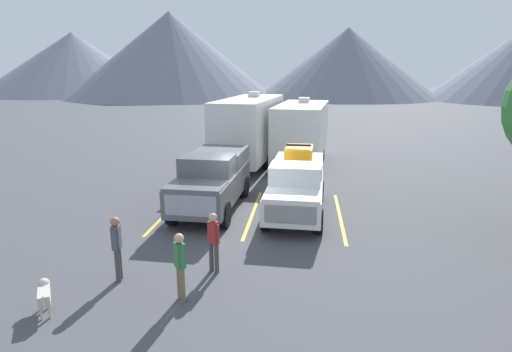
{
  "coord_description": "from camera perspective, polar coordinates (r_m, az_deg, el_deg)",
  "views": [
    {
      "loc": [
        1.9,
        -14.75,
        5.3
      ],
      "look_at": [
        0.0,
        1.37,
        1.2
      ],
      "focal_mm": 29.78,
      "sensor_mm": 36.0,
      "label": 1
    }
  ],
  "objects": [
    {
      "name": "person_b",
      "position": [
        10.14,
        -10.17,
        -11.36
      ],
      "size": [
        0.31,
        0.31,
        1.68
      ],
      "color": "#726047",
      "rests_on": "ground"
    },
    {
      "name": "lot_stripe_b",
      "position": [
        16.13,
        -0.42,
        -4.99
      ],
      "size": [
        0.12,
        5.5,
        0.01
      ],
      "primitive_type": "cube",
      "color": "gold",
      "rests_on": "ground"
    },
    {
      "name": "mountain_ridge",
      "position": [
        84.34,
        -0.35,
        15.36
      ],
      "size": [
        126.46,
        46.99,
        15.82
      ],
      "color": "slate",
      "rests_on": "ground"
    },
    {
      "name": "camper_trailer_b",
      "position": [
        24.45,
        6.12,
        6.21
      ],
      "size": [
        3.22,
        7.96,
        3.69
      ],
      "color": "white",
      "rests_on": "ground"
    },
    {
      "name": "pickup_truck_b",
      "position": [
        16.04,
        5.46,
        -0.98
      ],
      "size": [
        2.23,
        5.45,
        2.49
      ],
      "color": "white",
      "rests_on": "ground"
    },
    {
      "name": "person_c",
      "position": [
        11.42,
        -18.19,
        -8.72
      ],
      "size": [
        0.24,
        0.38,
        1.73
      ],
      "color": "#3F3F42",
      "rests_on": "ground"
    },
    {
      "name": "camper_trailer_a",
      "position": [
        24.04,
        -0.87,
        6.56
      ],
      "size": [
        3.32,
        9.19,
        4.03
      ],
      "color": "white",
      "rests_on": "ground"
    },
    {
      "name": "pickup_truck_a",
      "position": [
        16.48,
        -5.86,
        -0.34
      ],
      "size": [
        2.34,
        5.47,
        2.21
      ],
      "color": "#595B60",
      "rests_on": "ground"
    },
    {
      "name": "ground_plane",
      "position": [
        15.79,
        -0.59,
        -5.44
      ],
      "size": [
        240.0,
        240.0,
        0.0
      ],
      "primitive_type": "plane",
      "color": "#47474C"
    },
    {
      "name": "dog",
      "position": [
        10.9,
        -26.58,
        -13.86
      ],
      "size": [
        0.61,
        0.85,
        0.67
      ],
      "color": "beige",
      "rests_on": "ground"
    },
    {
      "name": "lot_stripe_c",
      "position": [
        16.08,
        11.21,
        -5.34
      ],
      "size": [
        0.12,
        5.5,
        0.01
      ],
      "primitive_type": "cube",
      "color": "gold",
      "rests_on": "ground"
    },
    {
      "name": "person_a",
      "position": [
        11.36,
        -5.74,
        -8.36
      ],
      "size": [
        0.35,
        0.27,
        1.66
      ],
      "color": "#3F3F42",
      "rests_on": "ground"
    },
    {
      "name": "lot_stripe_a",
      "position": [
        16.83,
        -11.5,
        -4.46
      ],
      "size": [
        0.12,
        5.5,
        0.01
      ],
      "primitive_type": "cube",
      "color": "gold",
      "rests_on": "ground"
    }
  ]
}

